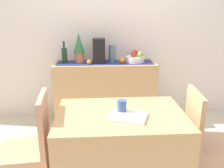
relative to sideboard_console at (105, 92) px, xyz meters
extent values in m
cube|color=beige|center=(0.11, -0.92, -0.43)|extent=(6.40, 6.40, 0.02)
cube|color=silver|center=(0.11, 0.26, 0.93)|extent=(6.40, 0.06, 2.70)
cube|color=tan|center=(0.00, 0.00, 0.00)|extent=(1.37, 0.42, 0.84)
cube|color=navy|center=(0.00, 0.00, 0.42)|extent=(1.29, 0.32, 0.01)
cylinder|color=silver|center=(0.40, 0.00, 0.47)|extent=(0.25, 0.25, 0.07)
sphere|color=#B23E2C|center=(0.38, -0.03, 0.54)|extent=(0.07, 0.07, 0.07)
sphere|color=red|center=(0.41, 0.07, 0.54)|extent=(0.08, 0.08, 0.08)
sphere|color=#95B43F|center=(0.46, -0.05, 0.54)|extent=(0.08, 0.08, 0.08)
cylinder|color=#193922|center=(-0.53, 0.00, 0.52)|extent=(0.07, 0.07, 0.20)
cylinder|color=#193922|center=(-0.53, 0.00, 0.67)|extent=(0.03, 0.03, 0.09)
cube|color=black|center=(-0.08, 0.00, 0.58)|extent=(0.16, 0.18, 0.32)
cylinder|color=slate|center=(0.10, 0.00, 0.54)|extent=(0.09, 0.09, 0.24)
cylinder|color=#B36C4B|center=(-0.34, 0.00, 0.49)|extent=(0.13, 0.13, 0.14)
cone|color=#2E6E43|center=(-0.34, 0.00, 0.69)|extent=(0.14, 0.14, 0.26)
sphere|color=orange|center=(0.22, -0.06, 0.46)|extent=(0.08, 0.08, 0.08)
sphere|color=orange|center=(-0.21, -0.10, 0.45)|extent=(0.07, 0.07, 0.07)
cube|color=tan|center=(0.07, -1.41, -0.05)|extent=(1.02, 0.71, 0.74)
cube|color=white|center=(0.12, -1.50, 0.33)|extent=(0.33, 0.29, 0.02)
cylinder|color=#35588E|center=(0.08, -1.41, 0.37)|extent=(0.07, 0.07, 0.11)
cube|color=tan|center=(-0.54, -1.40, 0.25)|extent=(0.07, 0.40, 0.45)
cube|color=tan|center=(0.86, -1.41, -0.20)|extent=(0.44, 0.44, 0.45)
cube|color=tan|center=(0.69, -1.40, 0.25)|extent=(0.08, 0.40, 0.45)
camera|label=1|loc=(-0.11, -3.15, 1.11)|focal=38.32mm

